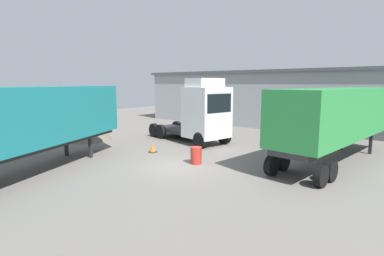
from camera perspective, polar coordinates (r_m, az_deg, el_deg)
ground_plane at (r=15.08m, az=-2.26°, el=-7.34°), size 60.00×60.00×0.00m
warehouse_building at (r=30.75m, az=20.25°, el=5.28°), size 31.93×8.87×5.32m
tractor_unit_white at (r=20.37m, az=1.90°, el=2.80°), size 6.91×3.84×4.45m
container_trailer_green at (r=17.33m, az=26.05°, el=2.26°), size 3.86×11.07×3.87m
container_trailer_red at (r=15.41m, az=-28.42°, el=1.58°), size 6.32×10.87×3.96m
gravel_pile at (r=23.25m, az=-19.39°, el=0.06°), size 3.53×3.53×1.80m
oil_drum at (r=15.47m, az=0.79°, el=-5.24°), size 0.58×0.58×0.88m
traffic_cone at (r=18.18m, az=-7.51°, el=-3.84°), size 0.40×0.40×0.55m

